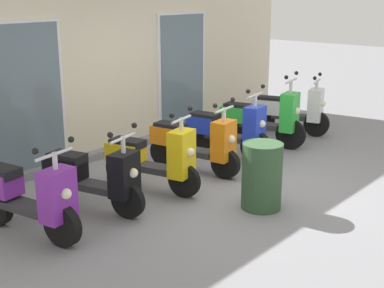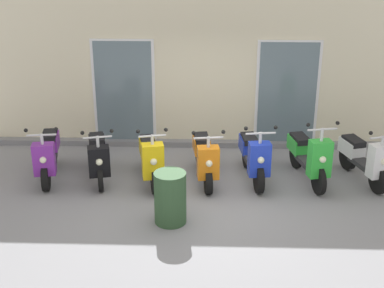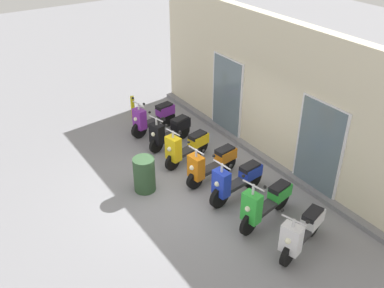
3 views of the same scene
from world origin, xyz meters
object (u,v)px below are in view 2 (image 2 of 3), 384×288
scooter_black (98,156)px  scooter_orange (205,157)px  scooter_yellow (150,157)px  scooter_blue (253,156)px  scooter_white (365,158)px  trash_bin (170,198)px  scooter_green (309,156)px  scooter_purple (48,155)px

scooter_black → scooter_orange: (1.98, 0.01, -0.01)m
scooter_yellow → scooter_blue: 1.91m
scooter_white → trash_bin: size_ratio=1.75×
scooter_black → scooter_orange: scooter_orange is taller
scooter_orange → scooter_green: (1.92, 0.04, 0.05)m
scooter_orange → trash_bin: bearing=-108.5°
scooter_purple → scooter_blue: bearing=0.8°
scooter_black → scooter_yellow: bearing=-5.1°
scooter_black → scooter_orange: size_ratio=0.94×
scooter_blue → scooter_green: 1.01m
scooter_purple → scooter_orange: (2.92, 0.00, -0.02)m
scooter_yellow → scooter_blue: (1.90, 0.14, -0.01)m
scooter_purple → scooter_green: 4.84m
scooter_purple → scooter_yellow: scooter_yellow is taller
scooter_orange → scooter_blue: size_ratio=0.97×
scooter_black → scooter_green: bearing=0.6°
scooter_black → trash_bin: (1.45, -1.56, -0.03)m
scooter_purple → scooter_blue: (3.83, 0.05, -0.00)m
trash_bin → scooter_yellow: bearing=107.7°
scooter_black → scooter_yellow: size_ratio=0.99×
scooter_white → scooter_yellow: bearing=-177.8°
scooter_blue → scooter_white: (2.05, 0.01, -0.01)m
scooter_green → scooter_white: bearing=1.3°
scooter_yellow → scooter_white: (3.95, 0.15, -0.02)m
scooter_green → scooter_orange: bearing=-178.9°
scooter_black → scooter_blue: bearing=1.1°
scooter_black → scooter_white: (4.93, 0.06, 0.00)m
scooter_black → scooter_green: scooter_green is taller
scooter_yellow → scooter_green: (2.91, 0.13, 0.02)m
scooter_yellow → scooter_white: size_ratio=0.99×
scooter_green → scooter_black: bearing=-179.4°
scooter_black → trash_bin: size_ratio=1.72×
scooter_yellow → trash_bin: (0.47, -1.47, -0.06)m
scooter_purple → trash_bin: (2.40, -1.56, -0.04)m
scooter_orange → scooter_blue: 0.91m
scooter_orange → scooter_green: scooter_green is taller
scooter_yellow → scooter_blue: bearing=4.4°
scooter_blue → scooter_white: bearing=0.2°
scooter_blue → scooter_green: (1.01, -0.02, 0.03)m
scooter_purple → scooter_green: size_ratio=0.93×
scooter_blue → scooter_purple: bearing=-179.2°
scooter_blue → scooter_green: size_ratio=0.98×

